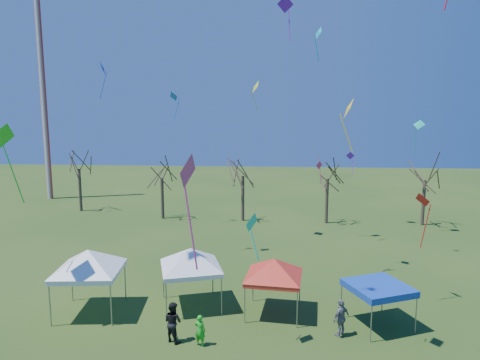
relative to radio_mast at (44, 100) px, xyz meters
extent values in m
plane|color=#284616|center=(28.00, -34.00, -12.50)|extent=(140.00, 140.00, 0.00)
cylinder|color=silver|center=(0.00, 0.00, 0.00)|extent=(0.70, 0.70, 25.00)
cylinder|color=#3D2D21|center=(7.15, -6.62, -10.11)|extent=(0.32, 0.32, 4.78)
cylinder|color=#3D2D21|center=(17.23, -9.35, -10.36)|extent=(0.32, 0.32, 4.28)
cylinder|color=#3D2D21|center=(25.63, -9.62, -10.18)|extent=(0.32, 0.32, 4.64)
cylinder|color=#3D2D21|center=(34.03, -9.96, -10.26)|extent=(0.32, 0.32, 4.49)
cylinder|color=#3D2D21|center=(43.36, -10.00, -10.26)|extent=(0.32, 0.32, 4.47)
cylinder|color=gray|center=(17.39, -32.42, -11.40)|extent=(0.07, 0.07, 2.21)
cylinder|color=gray|center=(17.06, -29.34, -11.40)|extent=(0.07, 0.07, 2.21)
cylinder|color=gray|center=(20.46, -32.09, -11.40)|extent=(0.07, 0.07, 2.21)
cylinder|color=gray|center=(20.13, -29.01, -11.40)|extent=(0.07, 0.07, 2.21)
cube|color=white|center=(18.76, -30.71, -10.16)|extent=(3.64, 3.64, 0.26)
pyramid|color=white|center=(18.76, -30.71, -8.93)|extent=(4.65, 4.65, 1.10)
cylinder|color=gray|center=(23.16, -31.37, -11.45)|extent=(0.06, 0.06, 2.10)
cylinder|color=gray|center=(22.28, -28.56, -11.45)|extent=(0.06, 0.06, 2.10)
cylinder|color=gray|center=(25.97, -30.49, -11.45)|extent=(0.06, 0.06, 2.10)
cylinder|color=gray|center=(25.09, -27.68, -11.45)|extent=(0.06, 0.06, 2.10)
cube|color=white|center=(24.13, -29.52, -10.27)|extent=(3.95, 3.95, 0.25)
pyramid|color=white|center=(24.13, -29.52, -9.10)|extent=(4.25, 4.25, 1.05)
cylinder|color=gray|center=(27.28, -31.29, -11.53)|extent=(0.06, 0.06, 1.93)
cylinder|color=gray|center=(27.57, -28.60, -11.53)|extent=(0.06, 0.06, 1.93)
cylinder|color=gray|center=(29.97, -31.58, -11.53)|extent=(0.06, 0.06, 1.93)
cylinder|color=gray|center=(30.26, -28.89, -11.53)|extent=(0.06, 0.06, 1.93)
cube|color=red|center=(28.77, -30.09, -10.45)|extent=(3.19, 3.19, 0.23)
pyramid|color=red|center=(28.77, -30.09, -9.37)|extent=(4.07, 4.07, 0.97)
cylinder|color=gray|center=(33.39, -32.72, -11.57)|extent=(0.06, 0.06, 1.87)
cylinder|color=gray|center=(32.37, -30.32, -11.57)|extent=(0.06, 0.06, 1.87)
cylinder|color=gray|center=(35.79, -31.70, -11.57)|extent=(0.06, 0.06, 1.87)
cylinder|color=gray|center=(34.77, -29.30, -11.57)|extent=(0.06, 0.06, 1.87)
cube|color=#0F39A4|center=(34.08, -31.01, -10.52)|extent=(3.67, 3.67, 0.22)
cube|color=#0F39A4|center=(34.08, -31.01, -10.35)|extent=(3.67, 3.67, 0.11)
imported|color=green|center=(25.34, -33.64, -11.74)|extent=(0.65, 0.53, 1.53)
imported|color=black|center=(23.98, -33.34, -11.52)|extent=(1.20, 1.12, 1.96)
imported|color=slate|center=(32.06, -32.22, -11.57)|extent=(1.11, 1.08, 1.87)
cone|color=#0BA987|center=(41.40, -13.31, -2.61)|extent=(1.24, 1.13, 0.88)
cube|color=#0BA987|center=(41.22, -13.20, -4.11)|extent=(0.27, 0.40, 2.50)
cone|color=yellow|center=(27.10, -15.91, 0.55)|extent=(0.95, 1.28, 1.06)
cube|color=yellow|center=(27.00, -15.60, -0.58)|extent=(0.67, 0.26, 1.71)
cone|color=green|center=(15.90, -32.95, -2.75)|extent=(1.18, 1.67, 1.37)
cube|color=green|center=(16.02, -32.44, -4.57)|extent=(1.06, 0.28, 2.90)
cone|color=#E9336F|center=(33.01, -11.43, -6.50)|extent=(0.78, 0.70, 0.83)
cube|color=#E9336F|center=(33.34, -11.16, -7.86)|extent=(0.61, 0.73, 2.32)
cone|color=#0DAECA|center=(31.41, -23.66, 3.39)|extent=(0.66, 0.90, 0.78)
cube|color=#0DAECA|center=(31.35, -23.51, 2.42)|extent=(0.35, 0.17, 1.55)
cone|color=blue|center=(12.55, -11.81, 2.60)|extent=(0.90, 1.54, 1.40)
cube|color=blue|center=(12.63, -12.17, 0.97)|extent=(0.76, 0.22, 2.55)
cone|color=purple|center=(29.26, -25.43, 4.72)|extent=(1.04, 0.49, 0.99)
cube|color=purple|center=(29.53, -25.38, 3.52)|extent=(0.15, 0.59, 1.91)
cone|color=#D22E86|center=(26.14, -39.94, -3.35)|extent=(0.61, 1.16, 1.09)
cube|color=#D22E86|center=(26.18, -39.75, -5.02)|extent=(0.43, 0.14, 2.80)
cone|color=blue|center=(19.19, -11.45, -0.02)|extent=(1.24, 1.17, 0.92)
cube|color=blue|center=(19.48, -11.68, -1.25)|extent=(0.51, 0.63, 1.95)
cone|color=yellow|center=(31.69, -34.13, -1.46)|extent=(0.50, 0.94, 0.87)
cube|color=yellow|center=(31.70, -33.84, -2.50)|extent=(0.62, 0.07, 1.62)
cone|color=red|center=(37.16, -27.66, -6.50)|extent=(1.09, 1.23, 0.89)
cube|color=red|center=(37.30, -27.92, -7.98)|extent=(0.56, 0.34, 2.45)
cone|color=#6F1CC7|center=(35.01, -16.43, -5.10)|extent=(0.70, 0.33, 0.67)
cube|color=#6F1CC7|center=(35.23, -16.46, -5.93)|extent=(0.11, 0.49, 1.35)
cone|color=#0DC8B8|center=(27.70, -33.53, -6.50)|extent=(0.83, 1.08, 0.98)
cube|color=#0DC8B8|center=(27.82, -33.31, -7.53)|extent=(0.48, 0.28, 1.58)
camera|label=1|loc=(28.65, -52.15, -1.72)|focal=32.00mm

